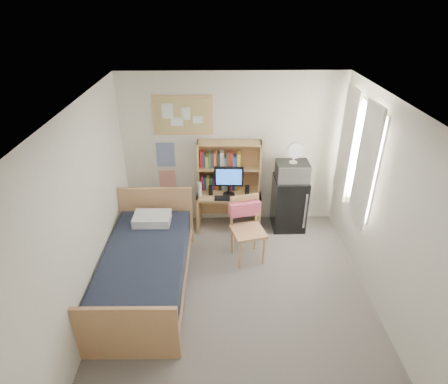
{
  "coord_description": "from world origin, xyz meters",
  "views": [
    {
      "loc": [
        -0.25,
        -3.68,
        3.67
      ],
      "look_at": [
        -0.15,
        1.2,
        1.02
      ],
      "focal_mm": 30.0,
      "sensor_mm": 36.0,
      "label": 1
    }
  ],
  "objects_px": {
    "bed": "(146,271)",
    "microwave": "(292,171)",
    "desk": "(229,210)",
    "monitor": "(229,181)",
    "desk_chair": "(248,231)",
    "speaker_left": "(211,190)",
    "bulletin_board": "(183,115)",
    "speaker_right": "(247,190)",
    "mini_fridge": "(289,203)",
    "desk_fan": "(294,153)"
  },
  "relations": [
    {
      "from": "speaker_left",
      "to": "desk",
      "type": "bearing_deg",
      "value": 11.31
    },
    {
      "from": "speaker_right",
      "to": "microwave",
      "type": "bearing_deg",
      "value": 7.8
    },
    {
      "from": "desk",
      "to": "bed",
      "type": "xyz_separation_m",
      "value": [
        -1.18,
        -1.52,
        -0.03
      ]
    },
    {
      "from": "microwave",
      "to": "mini_fridge",
      "type": "bearing_deg",
      "value": 90.0
    },
    {
      "from": "desk_chair",
      "to": "speaker_left",
      "type": "height_order",
      "value": "desk_chair"
    },
    {
      "from": "desk_chair",
      "to": "microwave",
      "type": "height_order",
      "value": "microwave"
    },
    {
      "from": "desk_chair",
      "to": "speaker_left",
      "type": "bearing_deg",
      "value": 109.69
    },
    {
      "from": "bulletin_board",
      "to": "desk",
      "type": "distance_m",
      "value": 1.77
    },
    {
      "from": "speaker_left",
      "to": "desk_fan",
      "type": "xyz_separation_m",
      "value": [
        1.33,
        0.03,
        0.63
      ]
    },
    {
      "from": "desk",
      "to": "desk_chair",
      "type": "bearing_deg",
      "value": -70.67
    },
    {
      "from": "bulletin_board",
      "to": "microwave",
      "type": "height_order",
      "value": "bulletin_board"
    },
    {
      "from": "desk",
      "to": "speaker_right",
      "type": "distance_m",
      "value": 0.52
    },
    {
      "from": "bed",
      "to": "bulletin_board",
      "type": "bearing_deg",
      "value": 76.68
    },
    {
      "from": "mini_fridge",
      "to": "bed",
      "type": "distance_m",
      "value": 2.69
    },
    {
      "from": "mini_fridge",
      "to": "desk_chair",
      "type": "bearing_deg",
      "value": -130.96
    },
    {
      "from": "bed",
      "to": "monitor",
      "type": "distance_m",
      "value": 1.97
    },
    {
      "from": "desk",
      "to": "mini_fridge",
      "type": "height_order",
      "value": "mini_fridge"
    },
    {
      "from": "mini_fridge",
      "to": "speaker_right",
      "type": "relative_size",
      "value": 5.35
    },
    {
      "from": "bulletin_board",
      "to": "desk",
      "type": "height_order",
      "value": "bulletin_board"
    },
    {
      "from": "bulletin_board",
      "to": "monitor",
      "type": "height_order",
      "value": "bulletin_board"
    },
    {
      "from": "desk",
      "to": "monitor",
      "type": "xyz_separation_m",
      "value": [
        -0.0,
        -0.06,
        0.59
      ]
    },
    {
      "from": "desk_chair",
      "to": "desk",
      "type": "bearing_deg",
      "value": 92.22
    },
    {
      "from": "bulletin_board",
      "to": "mini_fridge",
      "type": "relative_size",
      "value": 1.02
    },
    {
      "from": "desk_chair",
      "to": "bed",
      "type": "xyz_separation_m",
      "value": [
        -1.44,
        -0.64,
        -0.2
      ]
    },
    {
      "from": "speaker_left",
      "to": "desk_fan",
      "type": "distance_m",
      "value": 1.48
    },
    {
      "from": "bulletin_board",
      "to": "microwave",
      "type": "xyz_separation_m",
      "value": [
        1.76,
        -0.3,
        -0.85
      ]
    },
    {
      "from": "bed",
      "to": "monitor",
      "type": "relative_size",
      "value": 4.38
    },
    {
      "from": "bulletin_board",
      "to": "speaker_right",
      "type": "distance_m",
      "value": 1.59
    },
    {
      "from": "desk_chair",
      "to": "monitor",
      "type": "height_order",
      "value": "monitor"
    },
    {
      "from": "desk_chair",
      "to": "bed",
      "type": "distance_m",
      "value": 1.58
    },
    {
      "from": "microwave",
      "to": "speaker_right",
      "type": "bearing_deg",
      "value": -175.19
    },
    {
      "from": "desk_chair",
      "to": "mini_fridge",
      "type": "bearing_deg",
      "value": 34.92
    },
    {
      "from": "monitor",
      "to": "desk_fan",
      "type": "relative_size",
      "value": 1.55
    },
    {
      "from": "microwave",
      "to": "desk_fan",
      "type": "bearing_deg",
      "value": 0.0
    },
    {
      "from": "mini_fridge",
      "to": "speaker_right",
      "type": "bearing_deg",
      "value": -173.65
    },
    {
      "from": "desk_chair",
      "to": "speaker_left",
      "type": "distance_m",
      "value": 1.04
    },
    {
      "from": "speaker_right",
      "to": "desk_fan",
      "type": "height_order",
      "value": "desk_fan"
    },
    {
      "from": "speaker_left",
      "to": "desk_chair",
      "type": "bearing_deg",
      "value": -53.19
    },
    {
      "from": "bed",
      "to": "microwave",
      "type": "xyz_separation_m",
      "value": [
        2.21,
        1.51,
        0.77
      ]
    },
    {
      "from": "monitor",
      "to": "desk_fan",
      "type": "xyz_separation_m",
      "value": [
        1.03,
        0.05,
        0.46
      ]
    },
    {
      "from": "speaker_left",
      "to": "speaker_right",
      "type": "height_order",
      "value": "speaker_right"
    },
    {
      "from": "bulletin_board",
      "to": "desk_fan",
      "type": "height_order",
      "value": "bulletin_board"
    },
    {
      "from": "mini_fridge",
      "to": "bed",
      "type": "xyz_separation_m",
      "value": [
        -2.21,
        -1.53,
        -0.16
      ]
    },
    {
      "from": "monitor",
      "to": "microwave",
      "type": "xyz_separation_m",
      "value": [
        1.03,
        0.05,
        0.15
      ]
    },
    {
      "from": "bulletin_board",
      "to": "speaker_left",
      "type": "bearing_deg",
      "value": -37.92
    },
    {
      "from": "mini_fridge",
      "to": "desk_fan",
      "type": "xyz_separation_m",
      "value": [
        0.0,
        -0.02,
        0.92
      ]
    },
    {
      "from": "bulletin_board",
      "to": "mini_fridge",
      "type": "bearing_deg",
      "value": -8.91
    },
    {
      "from": "desk",
      "to": "speaker_left",
      "type": "bearing_deg",
      "value": -168.69
    },
    {
      "from": "monitor",
      "to": "mini_fridge",
      "type": "bearing_deg",
      "value": 6.65
    },
    {
      "from": "speaker_right",
      "to": "speaker_left",
      "type": "bearing_deg",
      "value": -180.0
    }
  ]
}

